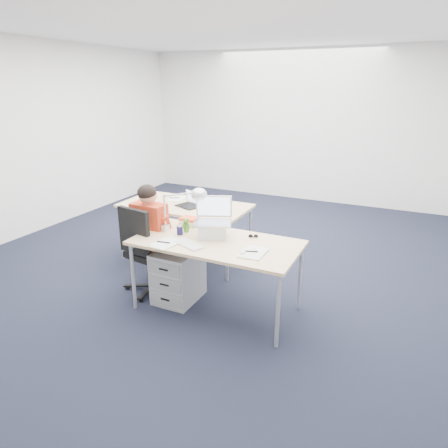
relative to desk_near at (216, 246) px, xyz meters
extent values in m
plane|color=black|center=(-0.54, 0.95, -0.68)|extent=(7.00, 7.00, 0.00)
cube|color=silver|center=(-0.54, 4.45, 0.72)|extent=(6.00, 0.02, 2.80)
cube|color=silver|center=(-3.54, 0.95, 0.72)|extent=(0.02, 7.00, 2.80)
cube|color=white|center=(-0.54, 0.95, 2.12)|extent=(6.00, 7.00, 0.01)
cube|color=#D7B07C|center=(0.00, 0.00, 0.03)|extent=(1.60, 0.80, 0.03)
cylinder|color=#B7BABC|center=(-0.75, -0.35, -0.33)|extent=(0.04, 0.04, 0.70)
cylinder|color=#B7BABC|center=(0.75, -0.35, -0.33)|extent=(0.04, 0.04, 0.70)
cylinder|color=#B7BABC|center=(-0.75, 0.35, -0.33)|extent=(0.04, 0.04, 0.70)
cylinder|color=#B7BABC|center=(0.75, 0.35, -0.33)|extent=(0.04, 0.04, 0.70)
cube|color=#D7B07C|center=(-0.91, 0.95, 0.03)|extent=(1.60, 0.80, 0.03)
cylinder|color=#B7BABC|center=(-1.66, 0.60, -0.33)|extent=(0.04, 0.04, 0.70)
cylinder|color=#B7BABC|center=(-0.16, 0.60, -0.33)|extent=(0.04, 0.04, 0.70)
cylinder|color=#B7BABC|center=(-1.66, 1.30, -0.33)|extent=(0.04, 0.04, 0.70)
cylinder|color=#B7BABC|center=(-0.16, 1.30, -0.33)|extent=(0.04, 0.04, 0.70)
cylinder|color=black|center=(-0.82, 0.06, -0.44)|extent=(0.04, 0.04, 0.38)
cube|color=black|center=(-0.82, 0.06, -0.24)|extent=(0.48, 0.48, 0.07)
cube|color=black|center=(-0.85, -0.15, 0.06)|extent=(0.40, 0.11, 0.48)
cube|color=red|center=(-0.82, 0.07, 0.05)|extent=(0.37, 0.20, 0.50)
sphere|color=tan|center=(-0.82, 0.07, 0.40)|extent=(0.19, 0.19, 0.19)
cube|color=#AFB4B5|center=(-0.45, 0.00, -0.41)|extent=(0.40, 0.50, 0.55)
cube|color=#AFB4B5|center=(-1.42, 0.90, -0.41)|extent=(0.40, 0.50, 0.55)
cube|color=white|center=(-0.19, -0.20, 0.05)|extent=(0.35, 0.25, 0.02)
ellipsoid|color=white|center=(0.35, -0.17, 0.06)|extent=(0.08, 0.10, 0.03)
cylinder|color=#191543|center=(-0.41, 0.01, 0.10)|extent=(0.07, 0.07, 0.10)
cylinder|color=silver|center=(-0.75, 0.26, 0.15)|extent=(0.08, 0.08, 0.22)
cube|color=silver|center=(-0.46, 0.29, 0.09)|extent=(0.19, 0.15, 0.09)
cube|color=black|center=(-0.75, 0.27, 0.12)|extent=(0.05, 0.04, 0.15)
cube|color=#D4DB7E|center=(-0.40, -0.27, 0.05)|extent=(0.25, 0.32, 0.01)
cube|color=#D4DB7E|center=(0.42, -0.12, 0.05)|extent=(0.22, 0.30, 0.01)
cylinder|color=white|center=(-0.75, 1.10, 0.09)|extent=(0.07, 0.07, 0.09)
cube|color=white|center=(-1.15, 1.12, 0.05)|extent=(0.24, 0.31, 0.01)
camera|label=1|loc=(1.59, -3.18, 1.46)|focal=32.00mm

